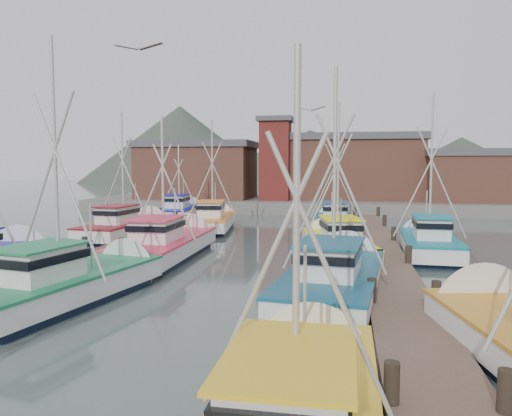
% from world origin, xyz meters
% --- Properties ---
extents(ground, '(260.00, 260.00, 0.00)m').
position_xyz_m(ground, '(0.00, 0.00, 0.00)').
color(ground, '#485755').
rests_on(ground, ground).
extents(dock_left, '(2.30, 46.00, 1.50)m').
position_xyz_m(dock_left, '(-7.00, 4.04, 0.21)').
color(dock_left, brown).
rests_on(dock_left, ground).
extents(dock_right, '(2.30, 46.00, 1.50)m').
position_xyz_m(dock_right, '(7.00, 4.04, 0.21)').
color(dock_right, brown).
rests_on(dock_right, ground).
extents(quay, '(44.00, 16.00, 1.20)m').
position_xyz_m(quay, '(0.00, 37.00, 0.60)').
color(quay, slate).
rests_on(quay, ground).
extents(shed_left, '(12.72, 8.48, 6.20)m').
position_xyz_m(shed_left, '(-11.00, 35.00, 4.34)').
color(shed_left, '#563126').
rests_on(shed_left, quay).
extents(shed_center, '(14.84, 9.54, 6.90)m').
position_xyz_m(shed_center, '(6.00, 37.00, 4.69)').
color(shed_center, '#563126').
rests_on(shed_center, quay).
extents(shed_right, '(8.48, 6.36, 5.20)m').
position_xyz_m(shed_right, '(17.00, 34.00, 3.84)').
color(shed_right, '#563126').
rests_on(shed_right, quay).
extents(lookout_tower, '(3.60, 3.60, 8.50)m').
position_xyz_m(lookout_tower, '(-2.00, 33.00, 5.55)').
color(lookout_tower, maroon).
rests_on(lookout_tower, quay).
extents(distant_hills, '(175.00, 140.00, 42.00)m').
position_xyz_m(distant_hills, '(-12.76, 122.59, 0.00)').
color(distant_hills, '#424E41').
rests_on(distant_hills, ground).
extents(boat_1, '(3.01, 8.56, 7.35)m').
position_xyz_m(boat_1, '(4.37, -10.18, 0.68)').
color(boat_1, black).
rests_on(boat_1, ground).
extents(boat_4, '(4.35, 9.31, 9.88)m').
position_xyz_m(boat_4, '(-4.38, -2.29, 0.68)').
color(boat_4, black).
rests_on(boat_4, ground).
extents(boat_5, '(4.17, 10.13, 9.21)m').
position_xyz_m(boat_5, '(4.81, 0.30, 0.68)').
color(boat_5, black).
rests_on(boat_5, ground).
extents(boat_8, '(3.44, 9.92, 8.24)m').
position_xyz_m(boat_8, '(-4.06, 6.61, 0.68)').
color(boat_8, black).
rests_on(boat_8, ground).
extents(boat_9, '(4.30, 8.93, 8.72)m').
position_xyz_m(boat_9, '(4.60, 8.01, 0.68)').
color(boat_9, black).
rests_on(boat_9, ground).
extents(boat_10, '(3.73, 9.27, 9.05)m').
position_xyz_m(boat_10, '(-9.20, 13.04, 0.68)').
color(boat_10, black).
rests_on(boat_10, ground).
extents(boat_11, '(3.71, 8.59, 9.23)m').
position_xyz_m(boat_11, '(9.55, 9.59, 0.68)').
color(boat_11, black).
rests_on(boat_11, ground).
extents(boat_12, '(3.83, 9.11, 8.85)m').
position_xyz_m(boat_12, '(-4.60, 17.86, 0.68)').
color(boat_12, black).
rests_on(boat_12, ground).
extents(boat_13, '(3.41, 8.48, 8.55)m').
position_xyz_m(boat_13, '(4.34, 18.27, 0.68)').
color(boat_13, black).
rests_on(boat_13, ground).
extents(boat_14, '(3.54, 9.19, 7.41)m').
position_xyz_m(boat_14, '(-9.48, 24.73, 0.68)').
color(boat_14, black).
rests_on(boat_14, ground).
extents(gull_near, '(1.55, 0.62, 0.24)m').
position_xyz_m(gull_near, '(-1.19, -3.61, 8.44)').
color(gull_near, gray).
rests_on(gull_near, ground).
extents(gull_far, '(1.54, 0.66, 0.24)m').
position_xyz_m(gull_far, '(3.37, 6.11, 7.55)').
color(gull_far, gray).
rests_on(gull_far, ground).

